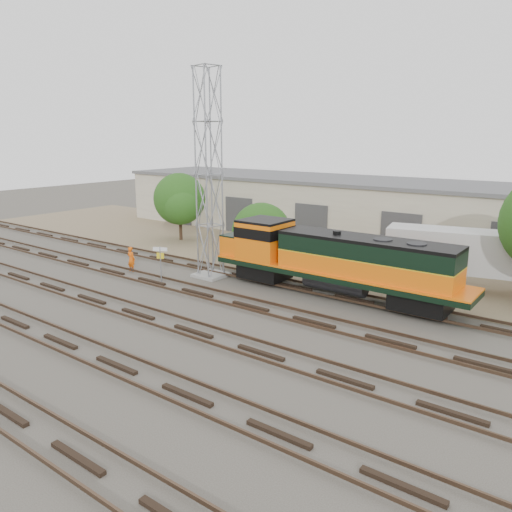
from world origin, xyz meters
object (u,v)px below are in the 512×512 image
Objects in this scene: locomotive at (332,259)px; semi_trailer at (497,256)px; signal_tower at (209,178)px; worker at (131,259)px.

locomotive is 9.73m from semi_trailer.
signal_tower reaches higher than worker.
locomotive is 14.12m from worker.
worker is at bearing -155.93° from signal_tower.
semi_trailer is (21.18, 9.63, 1.44)m from worker.
signal_tower is at bearing -158.64° from worker.
semi_trailer is at bearing -158.26° from worker.
semi_trailer is (15.93, 7.28, -4.18)m from signal_tower.
signal_tower is at bearing -167.65° from semi_trailer.
locomotive reaches higher than worker.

